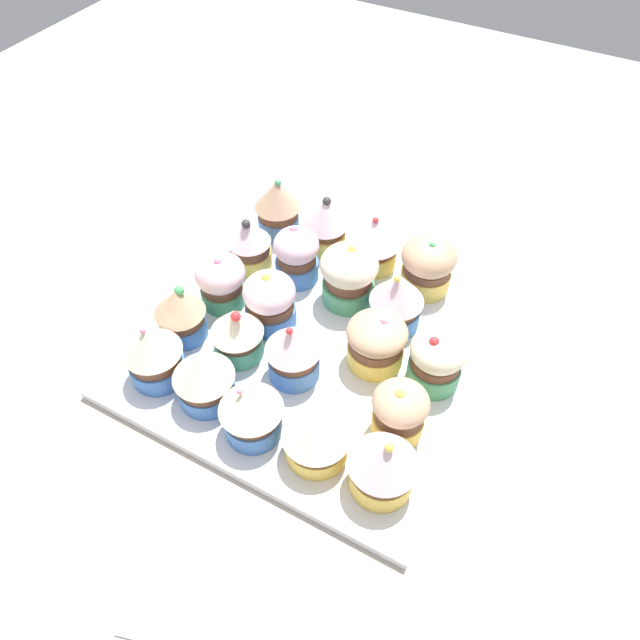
% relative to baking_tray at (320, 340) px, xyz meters
% --- Properties ---
extents(ground_plane, '(1.80, 1.80, 0.03)m').
position_rel_baking_tray_xyz_m(ground_plane, '(0.00, 0.00, -0.02)').
color(ground_plane, '#B2A899').
extents(baking_tray, '(0.38, 0.38, 0.01)m').
position_rel_baking_tray_xyz_m(baking_tray, '(0.00, 0.00, 0.00)').
color(baking_tray, silver).
rests_on(baking_tray, ground_plane).
extents(cupcake_0, '(0.07, 0.07, 0.08)m').
position_rel_baking_tray_xyz_m(cupcake_0, '(-0.13, -0.14, 0.05)').
color(cupcake_0, '#EFC651').
rests_on(cupcake_0, baking_tray).
extents(cupcake_1, '(0.06, 0.06, 0.07)m').
position_rel_baking_tray_xyz_m(cupcake_1, '(-0.07, -0.13, 0.04)').
color(cupcake_1, '#EFC651').
rests_on(cupcake_1, baking_tray).
extents(cupcake_2, '(0.06, 0.06, 0.07)m').
position_rel_baking_tray_xyz_m(cupcake_2, '(0.01, -0.13, 0.04)').
color(cupcake_2, '#4C9E6B').
rests_on(cupcake_2, baking_tray).
extents(cupcake_3, '(0.07, 0.07, 0.07)m').
position_rel_baking_tray_xyz_m(cupcake_3, '(-0.13, -0.07, 0.04)').
color(cupcake_3, '#EFC651').
rests_on(cupcake_3, baking_tray).
extents(cupcake_4, '(0.07, 0.07, 0.07)m').
position_rel_baking_tray_xyz_m(cupcake_4, '(0.00, -0.07, 0.04)').
color(cupcake_4, '#EFC651').
rests_on(cupcake_4, baking_tray).
extents(cupcake_5, '(0.06, 0.06, 0.08)m').
position_rel_baking_tray_xyz_m(cupcake_5, '(0.06, -0.06, 0.05)').
color(cupcake_5, '#477AC6').
rests_on(cupcake_5, baking_tray).
extents(cupcake_6, '(0.07, 0.07, 0.07)m').
position_rel_baking_tray_xyz_m(cupcake_6, '(0.13, -0.07, 0.04)').
color(cupcake_6, '#EFC651').
rests_on(cupcake_6, baking_tray).
extents(cupcake_7, '(0.06, 0.06, 0.07)m').
position_rel_baking_tray_xyz_m(cupcake_7, '(-0.14, 0.00, 0.04)').
color(cupcake_7, '#477AC6').
rests_on(cupcake_7, baking_tray).
extents(cupcake_8, '(0.06, 0.06, 0.08)m').
position_rel_baking_tray_xyz_m(cupcake_8, '(-0.06, 0.00, 0.05)').
color(cupcake_8, '#477AC6').
rests_on(cupcake_8, baking_tray).
extents(cupcake_9, '(0.07, 0.07, 0.08)m').
position_rel_baking_tray_xyz_m(cupcake_9, '(0.07, -0.00, 0.05)').
color(cupcake_9, '#4C9E6B').
rests_on(cupcake_9, baking_tray).
extents(cupcake_10, '(0.07, 0.07, 0.08)m').
position_rel_baking_tray_xyz_m(cupcake_10, '(0.14, 0.00, 0.04)').
color(cupcake_10, '#EFC651').
rests_on(cupcake_10, baking_tray).
extents(cupcake_11, '(0.06, 0.06, 0.07)m').
position_rel_baking_tray_xyz_m(cupcake_11, '(-0.13, 0.06, 0.04)').
color(cupcake_11, '#477AC6').
rests_on(cupcake_11, baking_tray).
extents(cupcake_12, '(0.06, 0.06, 0.07)m').
position_rel_baking_tray_xyz_m(cupcake_12, '(-0.06, 0.07, 0.04)').
color(cupcake_12, '#4C9E6B').
rests_on(cupcake_12, baking_tray).
extents(cupcake_13, '(0.06, 0.06, 0.07)m').
position_rel_baking_tray_xyz_m(cupcake_13, '(-0.01, 0.06, 0.04)').
color(cupcake_13, '#477AC6').
rests_on(cupcake_13, baking_tray).
extents(cupcake_14, '(0.05, 0.05, 0.08)m').
position_rel_baking_tray_xyz_m(cupcake_14, '(0.07, 0.07, 0.04)').
color(cupcake_14, '#477AC6').
rests_on(cupcake_14, baking_tray).
extents(cupcake_15, '(0.06, 0.06, 0.08)m').
position_rel_baking_tray_xyz_m(cupcake_15, '(0.14, 0.07, 0.04)').
color(cupcake_15, '#EFC651').
rests_on(cupcake_15, baking_tray).
extents(cupcake_16, '(0.06, 0.06, 0.08)m').
position_rel_baking_tray_xyz_m(cupcake_16, '(-0.13, 0.13, 0.05)').
color(cupcake_16, '#477AC6').
rests_on(cupcake_16, baking_tray).
extents(cupcake_17, '(0.06, 0.06, 0.07)m').
position_rel_baking_tray_xyz_m(cupcake_17, '(-0.07, 0.14, 0.04)').
color(cupcake_17, '#477AC6').
rests_on(cupcake_17, baking_tray).
extents(cupcake_18, '(0.06, 0.06, 0.07)m').
position_rel_baking_tray_xyz_m(cupcake_18, '(-0.01, 0.13, 0.04)').
color(cupcake_18, '#4C9E6B').
rests_on(cupcake_18, baking_tray).
extents(cupcake_19, '(0.05, 0.05, 0.07)m').
position_rel_baking_tray_xyz_m(cupcake_19, '(0.06, 0.13, 0.04)').
color(cupcake_19, '#EFC651').
rests_on(cupcake_19, baking_tray).
extents(cupcake_20, '(0.06, 0.06, 0.08)m').
position_rel_baking_tray_xyz_m(cupcake_20, '(0.13, 0.14, 0.05)').
color(cupcake_20, '#477AC6').
rests_on(cupcake_20, baking_tray).
extents(napkin, '(0.14, 0.16, 0.01)m').
position_rel_baking_tray_xyz_m(napkin, '(-0.28, -0.05, -0.00)').
color(napkin, white).
rests_on(napkin, ground_plane).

